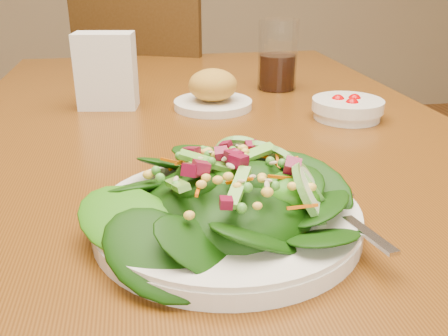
{
  "coord_description": "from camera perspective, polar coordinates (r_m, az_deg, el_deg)",
  "views": [
    {
      "loc": [
        -0.12,
        -0.86,
        1.03
      ],
      "look_at": [
        -0.03,
        -0.36,
        0.81
      ],
      "focal_mm": 40.0,
      "sensor_mm": 36.0,
      "label": 1
    }
  ],
  "objects": [
    {
      "name": "bread_plate",
      "position": [
        0.99,
        -1.27,
        8.64
      ],
      "size": [
        0.15,
        0.15,
        0.08
      ],
      "color": "white",
      "rests_on": "dining_table"
    },
    {
      "name": "drinking_glass",
      "position": [
        1.14,
        6.14,
        12.19
      ],
      "size": [
        0.09,
        0.09,
        0.15
      ],
      "color": "silver",
      "rests_on": "dining_table"
    },
    {
      "name": "dining_table",
      "position": [
        0.94,
        -1.84,
        -0.67
      ],
      "size": [
        0.9,
        1.4,
        0.75
      ],
      "color": "brown",
      "rests_on": "ground_plane"
    },
    {
      "name": "salad_plate",
      "position": [
        0.54,
        1.41,
        -3.79
      ],
      "size": [
        0.29,
        0.29,
        0.08
      ],
      "rotation": [
        0.0,
        0.0,
        -0.03
      ],
      "color": "white",
      "rests_on": "dining_table"
    },
    {
      "name": "napkin_holder",
      "position": [
        1.01,
        -13.32,
        10.97
      ],
      "size": [
        0.12,
        0.08,
        0.15
      ],
      "rotation": [
        0.0,
        0.0,
        -0.16
      ],
      "color": "white",
      "rests_on": "dining_table"
    },
    {
      "name": "chair_far",
      "position": [
        1.78,
        -7.81,
        5.5
      ],
      "size": [
        0.57,
        0.57,
        0.94
      ],
      "rotation": [
        0.0,
        0.0,
        2.73
      ],
      "color": "#3C2610",
      "rests_on": "ground_plane"
    },
    {
      "name": "tomato_bowl",
      "position": [
        0.95,
        13.92,
        6.64
      ],
      "size": [
        0.13,
        0.13,
        0.04
      ],
      "color": "white",
      "rests_on": "dining_table"
    }
  ]
}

